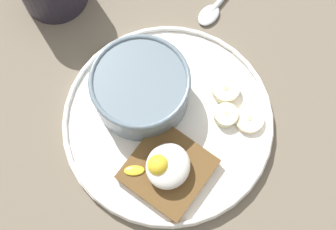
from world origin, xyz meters
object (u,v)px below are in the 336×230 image
at_px(poached_egg, 166,166).
at_px(banana_slice_left, 226,90).
at_px(banana_slice_front, 226,115).
at_px(oatmeal_bowl, 141,88).
at_px(banana_slice_back, 249,119).
at_px(spoon, 217,4).
at_px(toast_slice, 168,170).

distance_m(poached_egg, banana_slice_left, 0.13).
bearing_deg(banana_slice_front, poached_egg, 152.94).
height_order(oatmeal_bowl, poached_egg, oatmeal_bowl).
distance_m(banana_slice_back, spoon, 0.17).
distance_m(banana_slice_front, banana_slice_back, 0.03).
distance_m(banana_slice_front, spoon, 0.16).
height_order(banana_slice_back, spoon, banana_slice_back).
distance_m(toast_slice, banana_slice_back, 0.12).
xyz_separation_m(poached_egg, spoon, (0.24, 0.01, -0.03)).
bearing_deg(toast_slice, spoon, 3.77).
relative_size(toast_slice, banana_slice_front, 3.48).
height_order(poached_egg, spoon, poached_egg).
relative_size(oatmeal_bowl, poached_egg, 1.60).
relative_size(banana_slice_front, banana_slice_left, 0.82).
xyz_separation_m(banana_slice_front, spoon, (0.15, 0.06, -0.01)).
distance_m(toast_slice, banana_slice_front, 0.10).
height_order(oatmeal_bowl, banana_slice_front, oatmeal_bowl).
relative_size(toast_slice, banana_slice_back, 2.33).
relative_size(oatmeal_bowl, banana_slice_back, 2.50).
bearing_deg(banana_slice_front, spoon, 21.12).
distance_m(toast_slice, spoon, 0.24).
height_order(toast_slice, banana_slice_back, toast_slice).
distance_m(oatmeal_bowl, toast_slice, 0.10).
relative_size(oatmeal_bowl, spoon, 1.14).
bearing_deg(toast_slice, banana_slice_left, -15.45).
distance_m(oatmeal_bowl, banana_slice_left, 0.11).
xyz_separation_m(banana_slice_left, banana_slice_back, (-0.03, -0.04, -0.00)).
xyz_separation_m(poached_egg, banana_slice_back, (0.09, -0.07, -0.02)).
bearing_deg(banana_slice_left, oatmeal_bowl, 113.28).
bearing_deg(toast_slice, oatmeal_bowl, 38.91).
relative_size(toast_slice, poached_egg, 1.49).
xyz_separation_m(toast_slice, spoon, (0.24, 0.02, -0.01)).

